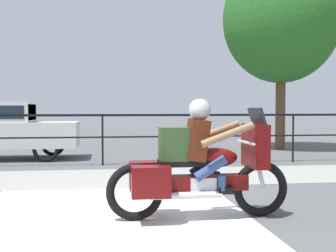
# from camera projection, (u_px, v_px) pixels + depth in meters

# --- Properties ---
(ground_plane) EXTENTS (120.00, 120.00, 0.00)m
(ground_plane) POSITION_uv_depth(u_px,v_px,m) (97.00, 221.00, 5.37)
(ground_plane) COLOR #565659
(sidewalk_band) EXTENTS (44.00, 2.40, 0.01)m
(sidewalk_band) POSITION_uv_depth(u_px,v_px,m) (101.00, 178.00, 8.74)
(sidewalk_band) COLOR #99968E
(sidewalk_band) RESTS_ON ground
(crosswalk_band) EXTENTS (3.71, 6.00, 0.01)m
(crosswalk_band) POSITION_uv_depth(u_px,v_px,m) (110.00, 225.00, 5.20)
(crosswalk_band) COLOR silver
(crosswalk_band) RESTS_ON ground
(fence_railing) EXTENTS (36.00, 0.05, 1.31)m
(fence_railing) POSITION_uv_depth(u_px,v_px,m) (102.00, 125.00, 10.66)
(fence_railing) COLOR black
(fence_railing) RESTS_ON ground
(motorcycle) EXTENTS (2.42, 0.76, 1.57)m
(motorcycle) POSITION_uv_depth(u_px,v_px,m) (197.00, 165.00, 5.49)
(motorcycle) COLOR black
(motorcycle) RESTS_ON ground
(tree_behind_sign) EXTENTS (4.08, 4.08, 6.84)m
(tree_behind_sign) POSITION_uv_depth(u_px,v_px,m) (281.00, 19.00, 14.73)
(tree_behind_sign) COLOR brown
(tree_behind_sign) RESTS_ON ground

